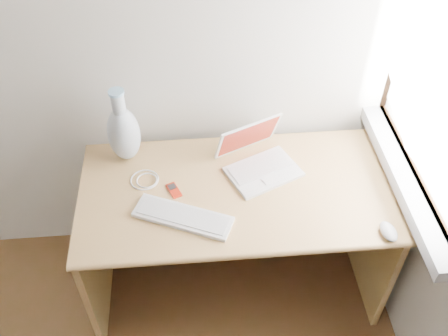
{
  "coord_description": "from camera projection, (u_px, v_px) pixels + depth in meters",
  "views": [
    {
      "loc": [
        0.82,
        -0.07,
        2.29
      ],
      "look_at": [
        0.94,
        1.35,
        0.87
      ],
      "focal_mm": 40.0,
      "sensor_mm": 36.0,
      "label": 1
    }
  ],
  "objects": [
    {
      "name": "window",
      "position": [
        446.0,
        81.0,
        1.73
      ],
      "size": [
        0.11,
        0.99,
        1.1
      ],
      "color": "white",
      "rests_on": "right_wall"
    },
    {
      "name": "desk",
      "position": [
        234.0,
        206.0,
        2.34
      ],
      "size": [
        1.35,
        0.68,
        0.71
      ],
      "color": "tan",
      "rests_on": "floor"
    },
    {
      "name": "laptop",
      "position": [
        263.0,
        159.0,
        2.2
      ],
      "size": [
        0.36,
        0.36,
        0.21
      ],
      "rotation": [
        0.0,
        0.0,
        0.42
      ],
      "color": "white",
      "rests_on": "desk"
    },
    {
      "name": "external_keyboard",
      "position": [
        183.0,
        217.0,
        2.02
      ],
      "size": [
        0.42,
        0.27,
        0.02
      ],
      "rotation": [
        0.0,
        0.0,
        -0.41
      ],
      "color": "white",
      "rests_on": "desk"
    },
    {
      "name": "mouse",
      "position": [
        389.0,
        231.0,
        1.95
      ],
      "size": [
        0.07,
        0.11,
        0.04
      ],
      "primitive_type": "ellipsoid",
      "rotation": [
        0.0,
        0.0,
        0.13
      ],
      "color": "white",
      "rests_on": "desk"
    },
    {
      "name": "ipod",
      "position": [
        174.0,
        190.0,
        2.13
      ],
      "size": [
        0.07,
        0.1,
        0.01
      ],
      "rotation": [
        0.0,
        0.0,
        0.4
      ],
      "color": "#AB1E0B",
      "rests_on": "desk"
    },
    {
      "name": "cable_coil",
      "position": [
        145.0,
        180.0,
        2.17
      ],
      "size": [
        0.13,
        0.13,
        0.01
      ],
      "primitive_type": "torus",
      "rotation": [
        0.0,
        0.0,
        0.02
      ],
      "color": "white",
      "rests_on": "desk"
    },
    {
      "name": "remote",
      "position": [
        176.0,
        210.0,
        2.05
      ],
      "size": [
        0.04,
        0.09,
        0.01
      ],
      "primitive_type": "cube",
      "rotation": [
        0.0,
        0.0,
        0.16
      ],
      "color": "white",
      "rests_on": "desk"
    },
    {
      "name": "vase",
      "position": [
        124.0,
        132.0,
        2.18
      ],
      "size": [
        0.14,
        0.14,
        0.37
      ],
      "color": "silver",
      "rests_on": "desk"
    }
  ]
}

